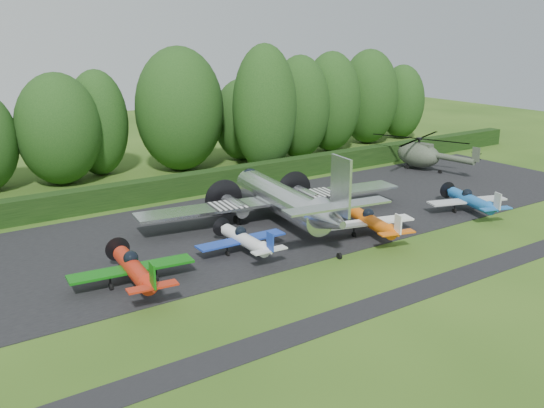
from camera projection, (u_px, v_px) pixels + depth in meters
ground at (341, 263)px, 40.09m from camera, size 160.00×160.00×0.00m
apron at (258, 224)px, 48.00m from camera, size 70.00×18.00×0.01m
taxiway_verge at (408, 295)px, 35.35m from camera, size 70.00×2.00×0.00m
hedgerow at (194, 194)px, 56.70m from camera, size 90.00×1.60×2.00m
transport_plane at (284, 200)px, 47.45m from camera, size 22.65×17.37×7.26m
light_plane_red at (134, 269)px, 36.04m from camera, size 7.55×7.94×2.90m
light_plane_white at (245, 240)px, 41.42m from camera, size 6.58×6.91×2.53m
light_plane_orange at (372, 222)px, 44.90m from camera, size 7.14×7.51×2.75m
light_plane_blue at (471, 200)px, 50.55m from camera, size 6.99×7.35×2.69m
helicopter at (419, 153)px, 65.86m from camera, size 10.85×12.70×3.49m
sign_board at (415, 148)px, 71.80m from camera, size 3.03×0.11×1.70m
tree_0 at (300, 107)px, 70.57m from camera, size 7.04×7.04×12.01m
tree_2 at (331, 102)px, 74.72m from camera, size 7.21×7.21×12.25m
tree_3 at (179, 109)px, 64.40m from camera, size 9.41×9.41×13.19m
tree_4 at (98, 123)px, 62.49m from camera, size 6.27×6.27×10.96m
tree_5 at (58, 129)px, 58.79m from camera, size 8.15×8.15×10.95m
tree_7 at (369, 97)px, 79.77m from camera, size 7.71×7.71×12.32m
tree_8 at (242, 120)px, 69.95m from camera, size 6.65×6.65×9.41m
tree_11 at (402, 102)px, 83.65m from camera, size 6.22×6.22×10.12m
tree_12 at (265, 109)px, 63.82m from camera, size 6.83×6.83×13.47m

